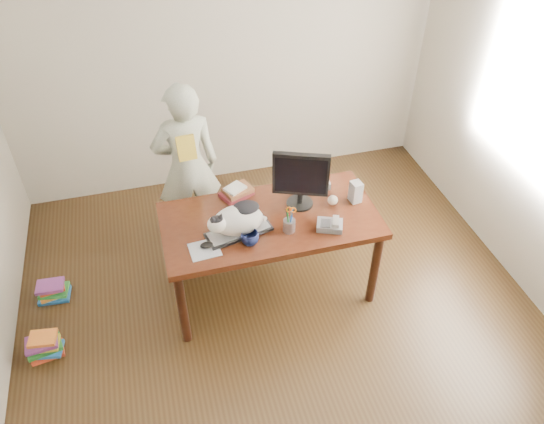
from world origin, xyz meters
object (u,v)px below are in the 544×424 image
Objects in this scene: keyboard at (239,232)px; book_stack at (237,192)px; coffee_mug at (250,238)px; phone at (330,225)px; book_pile_a at (45,346)px; mouse at (207,245)px; baseball at (333,200)px; cat at (236,220)px; book_pile_b at (53,291)px; desk at (268,226)px; pen_cup at (289,224)px; calculator at (319,181)px; monitor at (301,177)px; speaker at (356,192)px; person at (187,167)px.

book_stack reaches higher than keyboard.
coffee_mug is 0.57× the size of phone.
phone is at bearing -0.43° from book_pile_a.
mouse is 1.03m from baseball.
book_stack is (0.09, 0.43, -0.10)m from cat.
cat is 1.72m from book_pile_b.
book_pile_a is (-1.57, -0.52, -0.70)m from book_stack.
phone is (0.89, -0.03, 0.01)m from mouse.
baseball is at bearing -8.12° from book_pile_b.
coffee_mug is at bearing -160.08° from baseball.
desk is 0.34m from pen_cup.
coffee_mug reaches higher than book_pile_b.
mouse is (-0.25, -0.09, 0.01)m from keyboard.
monitor is at bearing -129.13° from calculator.
speaker reaches higher than book_pile_a.
keyboard is at bearing 99.86° from person.
mouse is 0.79× the size of coffee_mug.
book_pile_a is at bearing 171.49° from cat.
phone is 1.28× the size of speaker.
phone is at bearing -43.98° from monitor.
pen_cup is 1.01× the size of phone.
monitor is (0.51, 0.18, 0.25)m from keyboard.
phone reaches higher than baseball.
person is (-0.32, 0.48, -0.03)m from book_stack.
monitor is 0.59m from coffee_mug.
book_pile_b is (-1.52, 0.57, -0.73)m from coffee_mug.
calculator is (0.09, 0.52, 0.00)m from phone.
desk is 0.89m from person.
cat is 0.68m from phone.
monitor is 2.13× the size of calculator.
book_stack is at bearing 67.28° from keyboard.
person is at bearing 142.44° from baseball.
keyboard is at bearing -145.57° from desk.
pen_cup reaches higher than phone.
monitor reaches higher than mouse.
book_pile_a is at bearing -158.21° from phone.
mouse is at bearing 0.71° from book_pile_a.
book_stack is (-0.86, 0.30, -0.05)m from speaker.
desk is at bearing 21.59° from cat.
monitor is at bearing 136.62° from phone.
desk is 6.20× the size of book_pile_b.
keyboard is 1.09× the size of cat.
cat is at bearing -167.36° from phone.
baseball is 2.35m from book_pile_b.
mouse is 0.89m from phone.
keyboard is at bearing 8.36° from cat.
mouse is 1.50m from book_pile_b.
baseball is 0.27× the size of book_stack.
book_pile_a is (-2.25, -0.23, -0.70)m from baseball.
desk is 7.19× the size of pen_cup.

